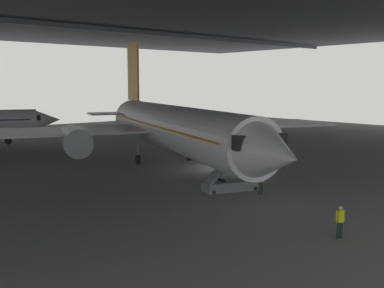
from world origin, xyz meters
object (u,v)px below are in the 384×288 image
Objects in this scene: crew_worker_by_stairs at (261,180)px; boarding_stairs at (231,180)px; airplane_main at (172,128)px; crew_worker_near_nose at (340,220)px.

boarding_stairs is at bearing 106.22° from crew_worker_by_stairs.
boarding_stairs is (-2.97, -10.84, -2.90)m from airplane_main.
crew_worker_by_stairs reaches higher than crew_worker_near_nose.
airplane_main is 8.10× the size of boarding_stairs.
airplane_main is 13.57m from crew_worker_by_stairs.
crew_worker_near_nose is at bearing -115.25° from crew_worker_by_stairs.
airplane_main reaches higher than boarding_stairs.
crew_worker_near_nose is 9.82m from crew_worker_by_stairs.
crew_worker_by_stairs is (4.19, 8.88, 0.04)m from crew_worker_near_nose.
crew_worker_by_stairs is at bearing -73.78° from boarding_stairs.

